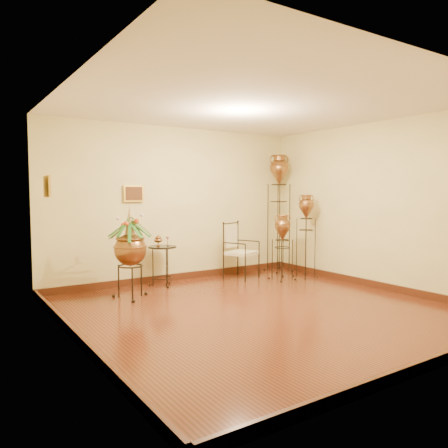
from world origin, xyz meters
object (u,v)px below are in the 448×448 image
armchair (241,251)px  amphora_tall (279,212)px  amphora_mid (306,235)px  side_table (162,265)px  planter_urn (130,246)px

armchair → amphora_tall: bearing=-12.2°
amphora_tall → amphora_mid: 0.90m
side_table → planter_urn: bearing=-145.3°
armchair → side_table: bearing=148.9°
amphora_tall → planter_urn: bearing=-170.9°
armchair → side_table: (-1.53, 0.21, -0.17)m
side_table → amphora_tall: bearing=-0.0°
planter_urn → side_table: planter_urn is taller
amphora_mid → planter_urn: (-3.41, 0.25, 0.01)m
planter_urn → side_table: (0.79, 0.54, -0.45)m
planter_urn → armchair: bearing=8.2°
amphora_mid → armchair: bearing=151.8°
amphora_mid → armchair: (-1.09, 0.58, -0.28)m
amphora_tall → amphora_mid: (-0.00, -0.80, -0.42)m
amphora_mid → planter_urn: amphora_mid is taller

